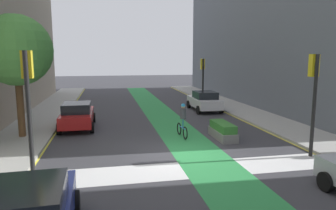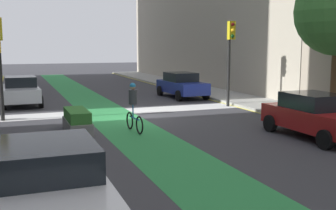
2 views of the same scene
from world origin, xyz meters
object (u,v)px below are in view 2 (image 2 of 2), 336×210
cyclist_in_lane (133,106)px  car_white_right_far (51,187)px  car_blue_left_near (182,85)px  median_planter (77,121)px  car_red_left_far (316,115)px  traffic_signal_near_left (230,47)px  car_silver_right_near (21,91)px

cyclist_in_lane → car_white_right_far: bearing=64.3°
car_blue_left_near → median_planter: bearing=46.8°
car_blue_left_near → car_red_left_far: (-0.02, 12.25, 0.00)m
traffic_signal_near_left → car_red_left_far: 8.15m
car_silver_right_near → median_planter: (-1.79, 8.32, -0.40)m
median_planter → traffic_signal_near_left: bearing=-156.5°
cyclist_in_lane → car_red_left_far: bearing=149.7°
car_white_right_far → cyclist_in_lane: 8.62m
car_white_right_far → median_planter: 8.59m
traffic_signal_near_left → car_silver_right_near: size_ratio=1.06×
car_white_right_far → car_blue_left_near: (-9.46, -16.66, 0.00)m
car_red_left_far → median_planter: size_ratio=1.81×
car_red_left_far → car_white_right_far: bearing=24.9°
car_red_left_far → cyclist_in_lane: size_ratio=2.27×
traffic_signal_near_left → median_planter: size_ratio=1.94×
cyclist_in_lane → median_planter: cyclist_in_lane is taller
car_white_right_far → cyclist_in_lane: size_ratio=2.27×
traffic_signal_near_left → cyclist_in_lane: size_ratio=2.43×
car_white_right_far → traffic_signal_near_left: bearing=-130.4°
traffic_signal_near_left → car_red_left_far: size_ratio=1.07×
car_red_left_far → car_silver_right_near: (9.57, -12.32, 0.00)m
traffic_signal_near_left → car_blue_left_near: traffic_signal_near_left is taller
car_silver_right_near → cyclist_in_lane: size_ratio=2.28×
traffic_signal_near_left → car_silver_right_near: bearing=-23.6°
car_white_right_far → car_red_left_far: (-9.48, -4.41, 0.00)m
car_blue_left_near → car_silver_right_near: same height
car_white_right_far → median_planter: (-1.71, -8.41, -0.40)m
car_white_right_far → car_red_left_far: 10.46m
car_silver_right_near → median_planter: 8.52m
car_white_right_far → car_blue_left_near: size_ratio=0.99×
traffic_signal_near_left → car_blue_left_near: size_ratio=1.06×
car_blue_left_near → median_planter: 11.33m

